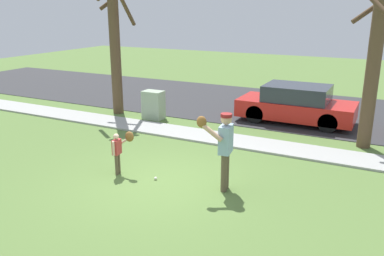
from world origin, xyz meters
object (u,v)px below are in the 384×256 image
utility_cabinet (153,105)px  street_tree_near (376,49)px  street_tree_far (114,32)px  person_child (120,147)px  person_adult (224,143)px  parked_hatchback_red (296,104)px  baseball (156,178)px

utility_cabinet → street_tree_near: bearing=1.4°
utility_cabinet → street_tree_far: size_ratio=0.18×
person_child → street_tree_near: street_tree_near is taller
street_tree_far → person_adult: bearing=-35.7°
person_adult → parked_hatchback_red: person_adult is taller
utility_cabinet → person_child: bearing=-66.7°
street_tree_near → parked_hatchback_red: size_ratio=1.35×
street_tree_far → street_tree_near: bearing=0.3°
utility_cabinet → parked_hatchback_red: size_ratio=0.26×
street_tree_near → parked_hatchback_red: (-2.42, 1.72, -2.20)m
parked_hatchback_red → person_child: bearing=-112.4°
person_child → street_tree_near: size_ratio=0.20×
street_tree_near → person_adult: bearing=-119.2°
baseball → street_tree_far: size_ratio=0.01×
street_tree_near → parked_hatchback_red: bearing=144.6°
utility_cabinet → parked_hatchback_red: 5.13m
person_adult → utility_cabinet: 6.42m
person_adult → person_child: (-2.59, -0.30, -0.41)m
baseball → utility_cabinet: bearing=122.7°
person_adult → parked_hatchback_red: 6.33m
baseball → street_tree_far: street_tree_far is taller
person_child → person_adult: bearing=-1.2°
person_adult → baseball: bearing=0.4°
street_tree_near → baseball: bearing=-131.1°
person_child → utility_cabinet: person_child is taller
utility_cabinet → street_tree_near: 7.56m
person_child → baseball: bearing=-3.8°
street_tree_far → parked_hatchback_red: 7.13m
person_adult → street_tree_far: size_ratio=0.30×
person_adult → street_tree_near: (2.56, 4.59, 1.75)m
person_child → utility_cabinet: size_ratio=1.04×
street_tree_near → utility_cabinet: bearing=-178.6°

